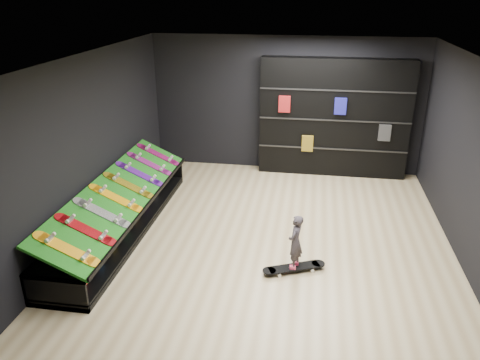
# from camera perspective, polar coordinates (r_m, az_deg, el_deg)

# --- Properties ---
(floor) EXTENTS (6.00, 7.00, 0.01)m
(floor) POSITION_cam_1_polar(r_m,az_deg,el_deg) (7.92, 3.37, -7.47)
(floor) COLOR tan
(floor) RESTS_ON ground
(ceiling) EXTENTS (6.00, 7.00, 0.01)m
(ceiling) POSITION_cam_1_polar(r_m,az_deg,el_deg) (6.93, 3.95, 14.55)
(ceiling) COLOR white
(ceiling) RESTS_ON ground
(wall_back) EXTENTS (6.00, 0.02, 3.00)m
(wall_back) POSITION_cam_1_polar(r_m,az_deg,el_deg) (10.64, 5.59, 9.10)
(wall_back) COLOR black
(wall_back) RESTS_ON ground
(wall_front) EXTENTS (6.00, 0.02, 3.00)m
(wall_front) POSITION_cam_1_polar(r_m,az_deg,el_deg) (4.19, -1.40, -13.42)
(wall_front) COLOR black
(wall_front) RESTS_ON ground
(wall_left) EXTENTS (0.02, 7.00, 3.00)m
(wall_left) POSITION_cam_1_polar(r_m,az_deg,el_deg) (8.12, -17.97, 3.81)
(wall_left) COLOR black
(wall_left) RESTS_ON ground
(wall_right) EXTENTS (0.02, 7.00, 3.00)m
(wall_right) POSITION_cam_1_polar(r_m,az_deg,el_deg) (7.63, 26.65, 1.28)
(wall_right) COLOR black
(wall_right) RESTS_ON ground
(display_rack) EXTENTS (0.90, 4.50, 0.50)m
(display_rack) POSITION_cam_1_polar(r_m,az_deg,el_deg) (8.40, -14.20, -4.38)
(display_rack) COLOR black
(display_rack) RESTS_ON ground
(turf_ramp) EXTENTS (0.92, 4.50, 0.46)m
(turf_ramp) POSITION_cam_1_polar(r_m,az_deg,el_deg) (8.19, -14.18, -1.53)
(turf_ramp) COLOR #115B0E
(turf_ramp) RESTS_ON display_rack
(back_shelving) EXTENTS (3.22, 0.38, 2.58)m
(back_shelving) POSITION_cam_1_polar(r_m,az_deg,el_deg) (10.50, 11.37, 7.40)
(back_shelving) COLOR black
(back_shelving) RESTS_ON ground
(floor_skateboard) EXTENTS (0.99, 0.60, 0.09)m
(floor_skateboard) POSITION_cam_1_polar(r_m,az_deg,el_deg) (7.17, 6.59, -10.75)
(floor_skateboard) COLOR black
(floor_skateboard) RESTS_ON ground
(child) EXTENTS (0.18, 0.22, 0.51)m
(child) POSITION_cam_1_polar(r_m,az_deg,el_deg) (7.01, 6.70, -8.69)
(child) COLOR black
(child) RESTS_ON floor_skateboard
(display_board_0) EXTENTS (0.93, 0.22, 0.50)m
(display_board_0) POSITION_cam_1_polar(r_m,az_deg,el_deg) (6.67, -20.36, -7.89)
(display_board_0) COLOR orange
(display_board_0) RESTS_ON turf_ramp
(display_board_1) EXTENTS (0.93, 0.22, 0.50)m
(display_board_1) POSITION_cam_1_polar(r_m,az_deg,el_deg) (7.08, -18.29, -5.75)
(display_board_1) COLOR red
(display_board_1) RESTS_ON turf_ramp
(display_board_2) EXTENTS (0.93, 0.22, 0.50)m
(display_board_2) POSITION_cam_1_polar(r_m,az_deg,el_deg) (7.51, -16.47, -3.85)
(display_board_2) COLOR black
(display_board_2) RESTS_ON turf_ramp
(display_board_3) EXTENTS (0.93, 0.22, 0.50)m
(display_board_3) POSITION_cam_1_polar(r_m,az_deg,el_deg) (7.95, -14.86, -2.15)
(display_board_3) COLOR yellow
(display_board_3) RESTS_ON turf_ramp
(display_board_4) EXTENTS (0.93, 0.22, 0.50)m
(display_board_4) POSITION_cam_1_polar(r_m,az_deg,el_deg) (8.40, -13.42, -0.63)
(display_board_4) COLOR yellow
(display_board_4) RESTS_ON turf_ramp
(display_board_5) EXTENTS (0.93, 0.22, 0.50)m
(display_board_5) POSITION_cam_1_polar(r_m,az_deg,el_deg) (8.87, -12.13, 0.74)
(display_board_5) COLOR purple
(display_board_5) RESTS_ON turf_ramp
(display_board_6) EXTENTS (0.93, 0.22, 0.50)m
(display_board_6) POSITION_cam_1_polar(r_m,az_deg,el_deg) (9.34, -10.97, 1.96)
(display_board_6) COLOR #2626BF
(display_board_6) RESTS_ON turf_ramp
(display_board_7) EXTENTS (0.93, 0.22, 0.50)m
(display_board_7) POSITION_cam_1_polar(r_m,az_deg,el_deg) (9.82, -9.92, 3.07)
(display_board_7) COLOR #E5198C
(display_board_7) RESTS_ON turf_ramp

